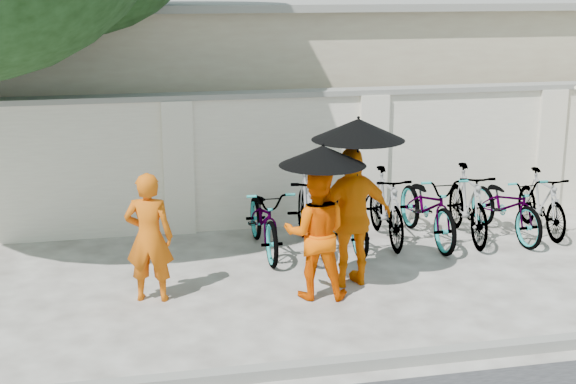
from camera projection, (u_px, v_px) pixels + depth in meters
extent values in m
plane|color=beige|center=(288.00, 305.00, 9.38)|extent=(80.00, 80.00, 0.00)
cube|color=gray|center=(325.00, 366.00, 7.76)|extent=(40.00, 0.16, 0.12)
cube|color=silver|center=(308.00, 160.00, 12.36)|extent=(20.00, 0.30, 2.00)
cube|color=#BEB696|center=(312.00, 88.00, 16.00)|extent=(14.00, 6.00, 3.20)
imported|color=#D1580A|center=(149.00, 237.00, 9.36)|extent=(0.64, 0.49, 1.55)
imported|color=#F55800|center=(316.00, 234.00, 9.45)|extent=(0.89, 0.76, 1.58)
cylinder|color=black|center=(322.00, 191.00, 9.25)|extent=(0.02, 0.02, 0.85)
cone|color=black|center=(323.00, 155.00, 9.14)|extent=(1.01, 1.01, 0.23)
imported|color=orange|center=(353.00, 217.00, 9.82)|extent=(1.07, 0.58, 1.74)
cylinder|color=black|center=(357.00, 170.00, 9.59)|extent=(0.02, 0.02, 0.99)
cone|color=black|center=(358.00, 129.00, 9.46)|extent=(1.12, 1.12, 0.26)
imported|color=#AEAEAE|center=(264.00, 219.00, 11.09)|extent=(0.66, 1.86, 0.98)
imported|color=#AEAEAE|center=(307.00, 211.00, 11.16)|extent=(0.75, 1.95, 1.15)
imported|color=#AEAEAE|center=(348.00, 217.00, 11.34)|extent=(0.67, 1.71, 0.88)
imported|color=#AEAEAE|center=(386.00, 206.00, 11.55)|extent=(0.59, 1.78, 1.05)
imported|color=#AEAEAE|center=(428.00, 207.00, 11.58)|extent=(0.73, 1.99, 1.04)
imported|color=#AEAEAE|center=(468.00, 204.00, 11.67)|extent=(0.72, 1.83, 1.07)
imported|color=#AEAEAE|center=(506.00, 205.00, 11.79)|extent=(0.83, 1.88, 0.96)
imported|color=#AEAEAE|center=(542.00, 202.00, 11.97)|extent=(0.54, 1.60, 0.95)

